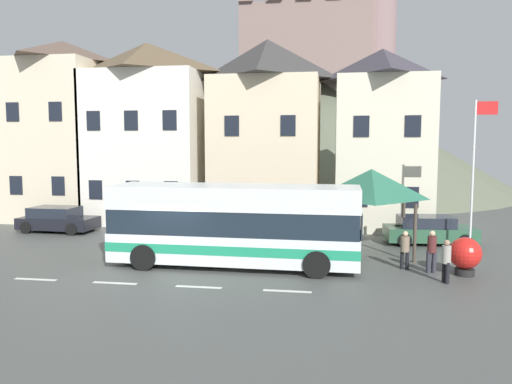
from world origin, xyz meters
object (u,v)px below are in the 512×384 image
Objects in this scene: townhouse_03 at (381,138)px; parked_car_01 at (57,219)px; parked_car_00 at (165,223)px; pedestrian_02 at (446,260)px; townhouse_02 at (267,133)px; pedestrian_03 at (432,251)px; bus_shelter at (371,184)px; pedestrian_00 at (405,247)px; parked_car_02 at (429,230)px; townhouse_00 at (66,130)px; townhouse_01 at (148,133)px; flagpole at (475,165)px; harbour_buoy at (465,254)px; transit_bus at (235,226)px; pedestrian_01 at (346,238)px; public_bench at (413,234)px; hilltop_castle at (308,128)px.

parked_car_01 is (-17.67, -5.07, -4.47)m from townhouse_03.
parked_car_00 is 2.75× the size of pedestrian_02.
townhouse_02 is 6.86× the size of pedestrian_03.
bus_shelter reaches higher than pedestrian_00.
pedestrian_02 reaches higher than parked_car_02.
parked_car_02 is (2.93, 2.35, -2.38)m from bus_shelter.
parked_car_00 is at bearing -32.39° from townhouse_00.
townhouse_01 reaches higher than townhouse_03.
pedestrian_00 is (6.73, -10.31, -4.62)m from townhouse_02.
townhouse_02 is at bearing 144.49° from flagpole.
townhouse_00 reaches higher than townhouse_02.
parked_car_01 is at bearing 163.00° from harbour_buoy.
bus_shelter is at bearing -175.88° from flagpole.
townhouse_01 is 13.30m from transit_bus.
transit_bus reaches higher than pedestrian_03.
parked_car_00 is (8.53, -5.41, -5.01)m from townhouse_00.
transit_bus is 6.56m from bus_shelter.
pedestrian_00 reaches higher than harbour_buoy.
townhouse_03 is 13.06m from pedestrian_02.
townhouse_00 reaches higher than pedestrian_01.
townhouse_03 is 11.79m from pedestrian_03.
townhouse_00 is at bearing 153.24° from pedestrian_01.
townhouse_02 is 11.06m from parked_car_02.
public_bench is at bearing -78.18° from townhouse_03.
bus_shelter is at bearing -134.58° from public_bench.
hilltop_castle is 33.10m from pedestrian_01.
parked_car_01 is at bearing 174.15° from parked_car_02.
townhouse_03 is at bearing 101.82° from public_bench.
hilltop_castle is at bearing 99.35° from parked_car_02.
public_bench is (15.15, -4.71, -4.97)m from townhouse_01.
townhouse_01 reaches higher than pedestrian_01.
transit_bus reaches higher than parked_car_02.
bus_shelter is 5.55m from pedestrian_02.
transit_bus is (0.17, -10.80, -3.87)m from townhouse_02.
pedestrian_00 is at bearing -135.87° from flagpole.
townhouse_02 is 15.11m from pedestrian_02.
public_bench is at bearing 37.02° from transit_bus.
parked_car_01 is at bearing -66.01° from townhouse_00.
pedestrian_00 is at bearing -102.19° from public_bench.
flagpole is (14.74, -2.03, 3.23)m from parked_car_00.
pedestrian_01 is (-4.00, -3.58, 0.16)m from parked_car_02.
bus_shelter is 2.49× the size of pedestrian_00.
townhouse_03 reaches higher than harbour_buoy.
parked_car_02 is at bearing 35.12° from transit_bus.
bus_shelter is (12.95, -6.95, -2.41)m from townhouse_01.
transit_bus is at bearing -120.50° from townhouse_03.
townhouse_01 is 2.60× the size of parked_car_00.
townhouse_01 is at bearing 159.06° from flagpole.
townhouse_02 is at bearing -177.87° from townhouse_03.
hilltop_castle is 36.84m from pedestrian_02.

